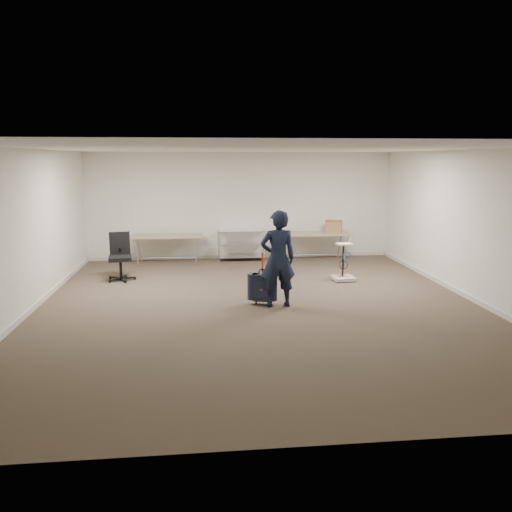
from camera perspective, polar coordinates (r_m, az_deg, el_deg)
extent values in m
plane|color=#3F3326|center=(9.09, 0.43, -5.76)|extent=(9.00, 9.00, 0.00)
plane|color=silver|center=(13.23, -1.78, 5.75)|extent=(8.00, 0.00, 8.00)
plane|color=silver|center=(4.43, 7.08, -5.19)|extent=(8.00, 0.00, 8.00)
plane|color=silver|center=(9.23, -25.08, 2.36)|extent=(0.00, 9.00, 9.00)
plane|color=silver|center=(10.05, 23.77, 3.10)|extent=(0.00, 9.00, 9.00)
plane|color=white|center=(8.70, 0.46, 12.19)|extent=(8.00, 8.00, 0.00)
cube|color=beige|center=(13.42, -1.74, -0.01)|extent=(8.00, 0.02, 0.10)
cube|color=beige|center=(9.50, -24.35, -5.70)|extent=(0.02, 9.00, 0.10)
cube|color=beige|center=(10.30, 23.13, -4.35)|extent=(0.02, 9.00, 0.10)
cube|color=#98795D|center=(12.77, -10.11, 2.27)|extent=(1.80, 0.75, 0.03)
cylinder|color=#97999F|center=(12.86, -10.03, -0.20)|extent=(1.50, 0.02, 0.02)
cylinder|color=#97999F|center=(12.61, -13.55, 0.34)|extent=(0.13, 0.04, 0.69)
cylinder|color=#97999F|center=(12.50, -6.72, 0.48)|extent=(0.13, 0.04, 0.69)
cylinder|color=#97999F|center=(13.20, -13.22, 0.83)|extent=(0.13, 0.04, 0.69)
cylinder|color=#97999F|center=(13.09, -6.69, 0.97)|extent=(0.13, 0.04, 0.69)
cube|color=#98795D|center=(13.06, 6.78, 2.56)|extent=(1.80, 0.75, 0.03)
cylinder|color=#97999F|center=(13.15, 6.72, 0.14)|extent=(1.50, 0.02, 0.02)
cylinder|color=#97999F|center=(12.68, 3.73, 0.69)|extent=(0.13, 0.04, 0.69)
cylinder|color=#97999F|center=(13.02, 10.25, 0.81)|extent=(0.13, 0.04, 0.69)
cylinder|color=#97999F|center=(13.26, 3.29, 1.16)|extent=(0.13, 0.04, 0.69)
cylinder|color=#97999F|center=(13.59, 9.55, 1.26)|extent=(0.13, 0.04, 0.69)
cylinder|color=silver|center=(12.82, -4.25, 1.03)|extent=(0.02, 0.02, 0.80)
cylinder|color=silver|center=(12.91, 1.08, 1.13)|extent=(0.02, 0.02, 0.80)
cylinder|color=silver|center=(13.26, -4.31, 1.37)|extent=(0.02, 0.02, 0.80)
cylinder|color=silver|center=(13.35, 0.84, 1.47)|extent=(0.02, 0.02, 0.80)
cube|color=silver|center=(13.12, -1.64, -0.04)|extent=(1.20, 0.45, 0.02)
cube|color=silver|center=(13.06, -1.65, 1.47)|extent=(1.20, 0.45, 0.02)
cube|color=silver|center=(13.01, -1.66, 2.90)|extent=(1.20, 0.45, 0.01)
imported|color=black|center=(8.89, 2.52, -0.33)|extent=(0.67, 0.47, 1.75)
cube|color=black|center=(9.10, 0.72, -3.56)|extent=(0.39, 0.29, 0.48)
cube|color=black|center=(9.19, 0.74, -5.06)|extent=(0.34, 0.22, 0.03)
cylinder|color=black|center=(9.20, 0.03, -5.33)|extent=(0.04, 0.07, 0.06)
cylinder|color=black|center=(9.17, 1.40, -5.40)|extent=(0.04, 0.07, 0.06)
torus|color=black|center=(9.04, 0.73, -1.91)|extent=(0.15, 0.06, 0.15)
cube|color=#FF420D|center=(9.02, 0.75, -0.80)|extent=(0.03, 0.01, 0.37)
cylinder|color=black|center=(11.36, -15.14, -2.45)|extent=(0.63, 0.63, 0.09)
cylinder|color=black|center=(11.32, -15.20, -1.39)|extent=(0.06, 0.06, 0.42)
cube|color=black|center=(11.27, -15.26, -0.24)|extent=(0.54, 0.54, 0.08)
cube|color=black|center=(11.44, -15.31, 1.42)|extent=(0.45, 0.12, 0.50)
cube|color=beige|center=(11.12, 9.94, -2.49)|extent=(0.48, 0.48, 0.07)
cylinder|color=black|center=(10.91, 9.28, -2.93)|extent=(0.05, 0.05, 0.04)
cylinder|color=black|center=(11.07, 9.94, -0.45)|extent=(0.04, 0.04, 0.72)
cube|color=beige|center=(10.97, 10.07, 1.34)|extent=(0.33, 0.29, 0.04)
torus|color=#2347B3|center=(10.96, 10.35, -0.11)|extent=(0.24, 0.11, 0.22)
cube|color=#9C7A49|center=(13.21, 8.84, 3.37)|extent=(0.50, 0.44, 0.32)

